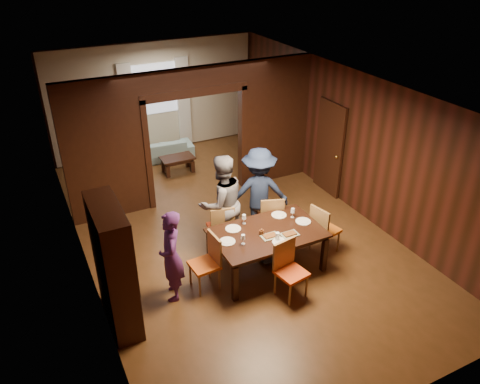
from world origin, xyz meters
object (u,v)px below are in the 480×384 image
dining_table (267,250)px  chair_far_r (270,217)px  person_purple (171,256)px  chair_right (326,228)px  chair_left (204,263)px  hutch (114,267)px  coffee_table (178,164)px  chair_far_l (220,226)px  chair_near (292,272)px  sofa (158,150)px  person_grey (222,203)px  person_navy (259,192)px

dining_table → chair_far_r: chair_far_r is taller
person_purple → chair_right: person_purple is taller
chair_left → person_purple: bearing=-97.2°
hutch → chair_right: bearing=1.4°
coffee_table → chair_left: size_ratio=0.82×
chair_far_l → hutch: (-2.13, -1.01, 0.52)m
coffee_table → chair_near: chair_near is taller
person_purple → sofa: size_ratio=0.87×
person_grey → chair_far_l: person_grey is taller
person_purple → chair_left: size_ratio=1.61×
person_purple → chair_far_l: 1.52m
person_navy → chair_near: 1.98m
chair_left → chair_far_l: same height
dining_table → person_purple: bearing=178.7°
sofa → chair_right: 5.48m
sofa → hutch: 5.87m
sofa → chair_far_r: (0.80, -4.47, 0.22)m
person_grey → chair_right: bearing=142.7°
person_purple → dining_table: bearing=104.4°
person_navy → dining_table: size_ratio=0.95×
coffee_table → chair_far_r: bearing=-80.4°
sofa → chair_far_l: chair_far_l is taller
chair_far_r → person_purple: bearing=37.7°
chair_far_r → chair_right: bearing=151.3°
person_grey → person_navy: 0.84m
coffee_table → chair_right: 4.53m
person_grey → dining_table: 1.18m
sofa → chair_far_r: bearing=104.8°
coffee_table → person_purple: bearing=-110.6°
sofa → chair_near: size_ratio=1.85×
person_grey → dining_table: person_grey is taller
dining_table → chair_left: (-1.17, 0.01, 0.10)m
coffee_table → chair_far_l: (-0.38, -3.41, 0.28)m
sofa → coffee_table: bearing=106.8°
dining_table → chair_right: 1.23m
dining_table → chair_far_r: size_ratio=1.94×
sofa → hutch: (-2.31, -5.35, 0.74)m
person_navy → chair_far_r: 0.52m
chair_far_l → chair_near: (0.47, -1.71, 0.00)m
coffee_table → dining_table: bearing=-88.7°
person_grey → dining_table: (0.41, -0.96, -0.55)m
person_navy → chair_right: bearing=147.8°
chair_right → chair_far_l: (-1.70, 0.92, 0.00)m
chair_near → person_grey: bearing=93.0°
dining_table → chair_right: chair_right is taller
chair_near → hutch: bearing=154.9°
chair_left → chair_right: size_ratio=1.00×
chair_far_l → chair_far_r: bearing=-177.4°
person_grey → chair_right: person_grey is taller
coffee_table → hutch: hutch is taller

